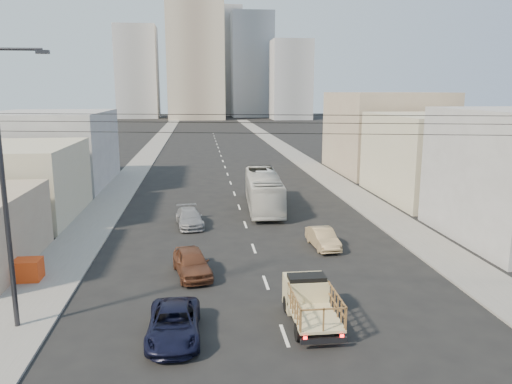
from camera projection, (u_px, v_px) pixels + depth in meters
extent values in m
plane|color=black|center=(293.00, 360.00, 19.21)|extent=(420.00, 420.00, 0.00)
cube|color=slate|center=(151.00, 151.00, 86.05)|extent=(3.50, 180.00, 0.12)
cube|color=slate|center=(285.00, 149.00, 88.66)|extent=(3.50, 180.00, 0.12)
cube|color=silver|center=(285.00, 335.00, 21.16)|extent=(0.15, 2.00, 0.01)
cube|color=silver|center=(266.00, 282.00, 27.00)|extent=(0.15, 2.00, 0.01)
cube|color=silver|center=(254.00, 248.00, 32.84)|extent=(0.15, 2.00, 0.01)
cube|color=silver|center=(245.00, 225.00, 38.68)|extent=(0.15, 2.00, 0.01)
cube|color=silver|center=(239.00, 207.00, 44.52)|extent=(0.15, 2.00, 0.01)
cube|color=silver|center=(234.00, 194.00, 50.37)|extent=(0.15, 2.00, 0.01)
cube|color=silver|center=(231.00, 183.00, 56.21)|extent=(0.15, 2.00, 0.01)
cube|color=silver|center=(228.00, 174.00, 62.05)|extent=(0.15, 2.00, 0.01)
cube|color=silver|center=(225.00, 167.00, 67.89)|extent=(0.15, 2.00, 0.01)
cube|color=silver|center=(223.00, 161.00, 73.73)|extent=(0.15, 2.00, 0.01)
cube|color=silver|center=(221.00, 156.00, 79.57)|extent=(0.15, 2.00, 0.01)
cube|color=silver|center=(219.00, 151.00, 85.42)|extent=(0.15, 2.00, 0.01)
cube|color=silver|center=(218.00, 148.00, 91.26)|extent=(0.15, 2.00, 0.01)
cube|color=silver|center=(217.00, 144.00, 97.10)|extent=(0.15, 2.00, 0.01)
cube|color=silver|center=(216.00, 141.00, 102.94)|extent=(0.15, 2.00, 0.01)
cube|color=silver|center=(215.00, 138.00, 108.78)|extent=(0.15, 2.00, 0.01)
cube|color=silver|center=(214.00, 136.00, 114.63)|extent=(0.15, 2.00, 0.01)
cube|color=silver|center=(213.00, 134.00, 120.47)|extent=(0.15, 2.00, 0.01)
cube|color=tan|center=(315.00, 317.00, 21.36)|extent=(1.90, 3.00, 0.12)
cube|color=tan|center=(305.00, 293.00, 23.26)|extent=(1.90, 1.60, 1.50)
cube|color=black|center=(307.00, 283.00, 22.90)|extent=(1.70, 0.90, 0.70)
cube|color=#2D2D33|center=(324.00, 341.00, 19.91)|extent=(1.90, 0.12, 0.22)
cube|color=#FF0C0C|center=(305.00, 338.00, 19.80)|extent=(0.15, 0.05, 0.12)
cube|color=#FF0C0C|center=(342.00, 336.00, 19.97)|extent=(0.15, 0.05, 0.12)
cylinder|color=black|center=(287.00, 304.00, 23.38)|extent=(0.25, 0.76, 0.76)
cylinder|color=black|center=(322.00, 302.00, 23.57)|extent=(0.25, 0.76, 0.76)
cylinder|color=black|center=(299.00, 332.00, 20.65)|extent=(0.25, 0.76, 0.76)
cylinder|color=black|center=(338.00, 330.00, 20.84)|extent=(0.25, 0.76, 0.76)
imported|color=black|center=(174.00, 324.00, 20.80)|extent=(2.16, 4.67, 1.30)
imported|color=beige|center=(264.00, 191.00, 43.77)|extent=(3.26, 11.59, 3.20)
imported|color=brown|center=(192.00, 263.00, 27.94)|extent=(2.55, 4.64, 1.50)
imported|color=#9A805A|center=(323.00, 238.00, 32.94)|extent=(1.64, 3.99, 1.28)
imported|color=gray|center=(189.00, 218.00, 38.18)|extent=(2.40, 4.76, 1.32)
cylinder|color=#2D2D33|center=(4.00, 194.00, 20.63)|extent=(0.22, 0.22, 12.00)
cylinder|color=#2D2D33|center=(16.00, 49.00, 19.59)|extent=(2.00, 0.12, 0.12)
cube|color=#2D2D33|center=(43.00, 52.00, 19.72)|extent=(0.50, 0.25, 0.15)
cylinder|color=black|center=(290.00, 115.00, 18.82)|extent=(23.01, 5.02, 0.02)
cylinder|color=black|center=(289.00, 123.00, 18.88)|extent=(23.01, 5.02, 0.02)
cylinder|color=black|center=(289.00, 133.00, 18.96)|extent=(23.01, 5.02, 0.02)
cube|color=red|center=(25.00, 276.00, 27.04)|extent=(1.80, 1.20, 0.38)
cube|color=red|center=(24.00, 270.00, 26.96)|extent=(1.80, 1.20, 0.38)
cube|color=red|center=(23.00, 263.00, 26.89)|extent=(1.80, 1.20, 0.38)
cube|color=#B1AC8F|center=(440.00, 157.00, 47.84)|extent=(11.00, 14.00, 8.00)
cube|color=gray|center=(384.00, 132.00, 63.28)|extent=(12.00, 16.00, 10.00)
cube|color=#B1AC8F|center=(4.00, 182.00, 39.87)|extent=(11.00, 12.00, 6.00)
cube|color=gray|center=(51.00, 149.00, 54.22)|extent=(12.00, 16.00, 8.00)
cube|color=gray|center=(195.00, 34.00, 178.31)|extent=(20.00, 20.00, 60.00)
cube|color=gray|center=(252.00, 66.00, 197.35)|extent=(16.00, 16.00, 40.00)
cube|color=gray|center=(138.00, 72.00, 188.19)|extent=(15.00, 15.00, 34.00)
cube|color=gray|center=(220.00, 62.00, 210.22)|extent=(18.00, 18.00, 44.00)
cube|color=gray|center=(291.00, 80.00, 180.40)|extent=(14.00, 14.00, 28.00)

